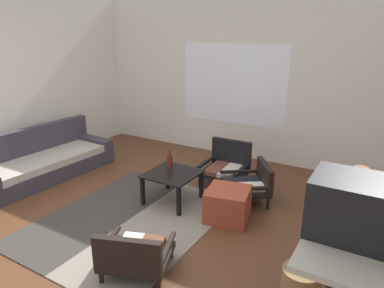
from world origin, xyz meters
The scene contains 14 objects.
ground_plane centered at (0.00, 0.00, 0.00)m, with size 7.80×7.80×0.00m, color #56331E.
far_wall_with_window centered at (0.00, 3.06, 1.35)m, with size 5.60×0.13×2.70m.
area_rug centered at (-0.06, 0.28, 0.01)m, with size 1.83×2.35×0.01m.
couch centered at (-2.06, 0.63, 0.22)m, with size 0.90×2.11×0.72m.
coffee_table centered at (0.12, 0.94, 0.34)m, with size 0.62×0.63×0.41m.
armchair_by_window centered at (0.44, 1.88, 0.26)m, with size 0.63×0.59×0.60m.
armchair_striped_foreground centered at (0.63, -0.44, 0.22)m, with size 0.76×0.72×0.48m.
armchair_corner centered at (0.97, 1.48, 0.25)m, with size 0.81×0.81×0.51m.
ottoman_orange centered at (0.93, 0.90, 0.19)m, with size 0.48×0.48×0.38m, color #993D28.
console_shelf centered at (2.30, -0.10, 0.80)m, with size 0.47×1.45×0.91m.
crt_television centered at (2.30, -0.30, 1.10)m, with size 0.48×0.43×0.38m.
clay_vase centered at (2.30, 0.18, 1.01)m, with size 0.26×0.26×0.28m.
glass_bottle centered at (0.00, 1.06, 0.51)m, with size 0.07×0.07×0.25m.
wicker_basket centered at (2.00, 0.05, 0.13)m, with size 0.32×0.32×0.26m, color olive.
Camera 1 is at (2.45, -2.49, 2.15)m, focal length 32.80 mm.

